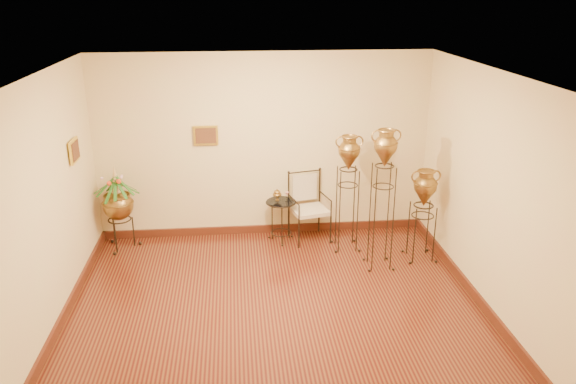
{
  "coord_description": "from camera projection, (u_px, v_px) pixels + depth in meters",
  "views": [
    {
      "loc": [
        -0.43,
        -5.63,
        3.65
      ],
      "look_at": [
        0.25,
        1.3,
        1.1
      ],
      "focal_mm": 35.0,
      "sensor_mm": 36.0,
      "label": 1
    }
  ],
  "objects": [
    {
      "name": "amphora_tall",
      "position": [
        382.0,
        198.0,
        7.48
      ],
      "size": [
        0.44,
        0.44,
        1.97
      ],
      "rotation": [
        0.0,
        0.0,
        -0.17
      ],
      "color": "black",
      "rests_on": "ground"
    },
    {
      "name": "side_table",
      "position": [
        281.0,
        220.0,
        8.47
      ],
      "size": [
        0.55,
        0.55,
        0.81
      ],
      "rotation": [
        0.0,
        0.0,
        -0.27
      ],
      "color": "black",
      "rests_on": "ground"
    },
    {
      "name": "amphora_mid",
      "position": [
        348.0,
        192.0,
        8.07
      ],
      "size": [
        0.47,
        0.47,
        1.73
      ],
      "rotation": [
        0.0,
        0.0,
        -0.24
      ],
      "color": "black",
      "rests_on": "ground"
    },
    {
      "name": "ground",
      "position": [
        278.0,
        319.0,
        6.56
      ],
      "size": [
        5.0,
        5.0,
        0.0
      ],
      "primitive_type": "plane",
      "color": "#5A2E15",
      "rests_on": "ground"
    },
    {
      "name": "planter_urn",
      "position": [
        118.0,
        202.0,
        8.12
      ],
      "size": [
        0.86,
        0.86,
        1.3
      ],
      "rotation": [
        0.0,
        0.0,
        0.29
      ],
      "color": "black",
      "rests_on": "ground"
    },
    {
      "name": "amphora_short",
      "position": [
        423.0,
        214.0,
        7.82
      ],
      "size": [
        0.46,
        0.46,
        1.34
      ],
      "rotation": [
        0.0,
        0.0,
        0.14
      ],
      "color": "black",
      "rests_on": "ground"
    },
    {
      "name": "room_shell",
      "position": [
        276.0,
        179.0,
        5.97
      ],
      "size": [
        5.02,
        5.02,
        2.81
      ],
      "color": "#D5CC89",
      "rests_on": "ground"
    },
    {
      "name": "armchair",
      "position": [
        310.0,
        208.0,
        8.45
      ],
      "size": [
        0.69,
        0.67,
        1.04
      ],
      "rotation": [
        0.0,
        0.0,
        0.23
      ],
      "color": "black",
      "rests_on": "ground"
    }
  ]
}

